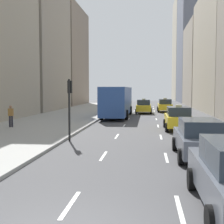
# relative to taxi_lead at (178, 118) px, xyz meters

# --- Properties ---
(sidewalk_left) EXTENTS (8.00, 66.00, 0.15)m
(sidewalk_left) POSITION_rel_taxi_lead_xyz_m (-11.00, 9.25, -0.81)
(sidewalk_left) COLOR #9E9E99
(sidewalk_left) RESTS_ON ground
(lane_markings) EXTENTS (5.72, 56.00, 0.01)m
(lane_markings) POSITION_rel_taxi_lead_xyz_m (-1.40, 5.25, -0.87)
(lane_markings) COLOR white
(lane_markings) RESTS_ON ground
(building_row_left) EXTENTS (6.00, 59.13, 29.75)m
(building_row_left) POSITION_rel_taxi_lead_xyz_m (-18.00, 11.00, 10.04)
(building_row_left) COLOR gray
(building_row_left) RESTS_ON ground
(building_row_right) EXTENTS (6.00, 93.77, 30.99)m
(building_row_right) POSITION_rel_taxi_lead_xyz_m (8.00, 31.78, 11.64)
(building_row_right) COLOR gray
(building_row_right) RESTS_ON ground
(taxi_lead) EXTENTS (2.02, 4.40, 1.87)m
(taxi_lead) POSITION_rel_taxi_lead_xyz_m (0.00, 0.00, 0.00)
(taxi_lead) COLOR yellow
(taxi_lead) RESTS_ON ground
(taxi_second) EXTENTS (2.02, 4.40, 1.87)m
(taxi_second) POSITION_rel_taxi_lead_xyz_m (0.00, 18.94, 0.00)
(taxi_second) COLOR yellow
(taxi_second) RESTS_ON ground
(taxi_third) EXTENTS (2.02, 4.40, 1.87)m
(taxi_third) POSITION_rel_taxi_lead_xyz_m (-2.80, 16.05, 0.00)
(taxi_third) COLOR yellow
(taxi_third) RESTS_ON ground
(sedan_black_near) EXTENTS (2.02, 4.82, 1.72)m
(sedan_black_near) POSITION_rel_taxi_lead_xyz_m (0.00, -9.61, -0.01)
(sedan_black_near) COLOR #565B66
(sedan_black_near) RESTS_ON ground
(city_bus) EXTENTS (2.80, 11.61, 3.25)m
(city_bus) POSITION_rel_taxi_lead_xyz_m (-5.61, 10.48, 0.91)
(city_bus) COLOR #2D519E
(city_bus) RESTS_ON ground
(pedestrian_far_walking) EXTENTS (0.36, 0.22, 1.65)m
(pedestrian_far_walking) POSITION_rel_taxi_lead_xyz_m (-12.58, -0.98, 0.19)
(pedestrian_far_walking) COLOR #23232D
(pedestrian_far_walking) RESTS_ON sidewalk_left
(traffic_light_pole) EXTENTS (0.24, 0.42, 3.60)m
(traffic_light_pole) POSITION_rel_taxi_lead_xyz_m (-6.75, -5.83, 1.53)
(traffic_light_pole) COLOR black
(traffic_light_pole) RESTS_ON ground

